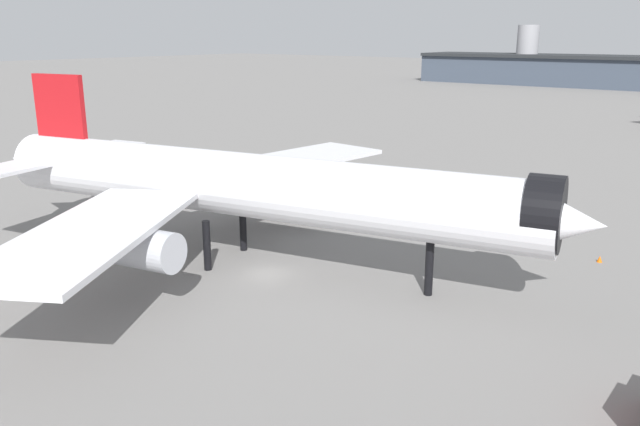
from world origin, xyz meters
The scene contains 5 objects.
ground centered at (0.00, 0.00, 0.00)m, with size 900.00×900.00×0.00m, color slate.
airliner_near_gate centered at (-3.21, 0.93, 6.96)m, with size 56.51×50.75×15.80m.
baggage_tug_wing centered at (2.15, 33.42, 0.97)m, with size 3.38×3.43×1.85m.
baggage_cart_trailing centered at (-35.95, 11.83, 0.98)m, with size 2.69×2.36×1.82m.
traffic_cone_near_nose centered at (21.22, 20.34, 0.29)m, with size 0.47×0.47×0.58m, color #F2600C.
Camera 1 is at (34.52, -36.82, 19.48)m, focal length 35.83 mm.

